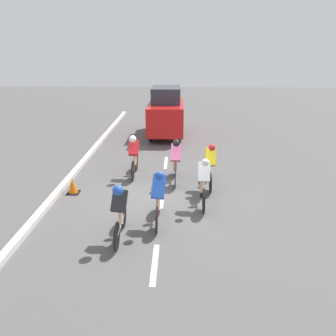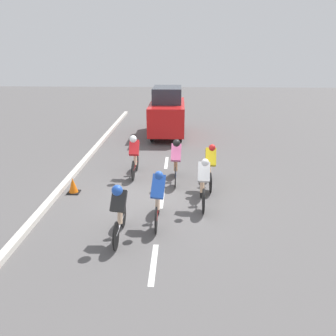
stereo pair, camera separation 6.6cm
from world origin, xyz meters
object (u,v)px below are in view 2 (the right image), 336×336
object	(u,v)px
cyclist_white	(203,181)
cyclist_yellow	(210,164)
cyclist_red	(134,154)
cyclist_black	(119,209)
cyclist_blue	(158,195)
cyclist_pink	(176,159)
traffic_cone	(73,186)
support_car	(167,112)

from	to	relation	value
cyclist_white	cyclist_yellow	bearing A→B (deg)	-102.73
cyclist_red	cyclist_black	size ratio (longest dim) A/B	1.03
cyclist_blue	cyclist_pink	size ratio (longest dim) A/B	0.97
cyclist_blue	cyclist_red	world-z (taller)	cyclist_blue
cyclist_blue	cyclist_white	xyz separation A→B (m)	(-1.18, -1.05, -0.03)
cyclist_red	traffic_cone	xyz separation A→B (m)	(1.71, 1.50, -0.57)
cyclist_yellow	cyclist_red	xyz separation A→B (m)	(2.51, -0.90, 0.03)
cyclist_yellow	cyclist_white	xyz separation A→B (m)	(0.31, 1.36, -0.02)
cyclist_yellow	support_car	distance (m)	6.84
cyclist_pink	support_car	distance (m)	6.31
cyclist_white	cyclist_red	xyz separation A→B (m)	(2.20, -2.26, 0.04)
traffic_cone	cyclist_pink	bearing A→B (deg)	-163.05
cyclist_blue	cyclist_red	xyz separation A→B (m)	(1.03, -3.31, 0.01)
cyclist_yellow	cyclist_pink	bearing A→B (deg)	-18.05
cyclist_yellow	cyclist_white	world-z (taller)	cyclist_yellow
cyclist_red	cyclist_black	xyz separation A→B (m)	(-0.19, 4.04, -0.02)
traffic_cone	cyclist_yellow	bearing A→B (deg)	-171.85
cyclist_pink	cyclist_yellow	xyz separation A→B (m)	(-1.08, 0.35, -0.04)
cyclist_yellow	cyclist_black	bearing A→B (deg)	53.53
cyclist_white	cyclist_pink	bearing A→B (deg)	-65.69
traffic_cone	cyclist_red	bearing A→B (deg)	-138.79
cyclist_blue	support_car	bearing A→B (deg)	-89.18
cyclist_yellow	cyclist_red	world-z (taller)	cyclist_red
cyclist_black	traffic_cone	distance (m)	3.22
cyclist_black	cyclist_blue	bearing A→B (deg)	-138.96
cyclist_blue	cyclist_yellow	bearing A→B (deg)	-121.61
cyclist_pink	cyclist_red	bearing A→B (deg)	-20.81
cyclist_black	cyclist_pink	bearing A→B (deg)	-109.55
support_car	cyclist_black	bearing A→B (deg)	85.85
cyclist_yellow	cyclist_blue	bearing A→B (deg)	58.39
cyclist_blue	cyclist_red	bearing A→B (deg)	-72.76
cyclist_yellow	traffic_cone	bearing A→B (deg)	8.15
cyclist_blue	support_car	world-z (taller)	support_car
cyclist_pink	cyclist_red	world-z (taller)	cyclist_pink
cyclist_black	traffic_cone	world-z (taller)	cyclist_black
support_car	cyclist_pink	bearing A→B (deg)	94.85
cyclist_blue	cyclist_black	world-z (taller)	cyclist_blue
cyclist_yellow	cyclist_black	size ratio (longest dim) A/B	1.02
cyclist_yellow	support_car	size ratio (longest dim) A/B	0.43
cyclist_blue	cyclist_black	distance (m)	1.11
cyclist_red	cyclist_white	bearing A→B (deg)	134.31
cyclist_white	support_car	distance (m)	8.11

